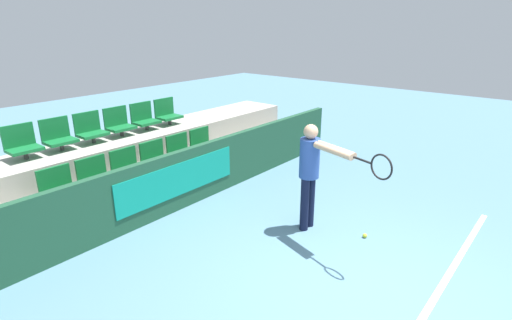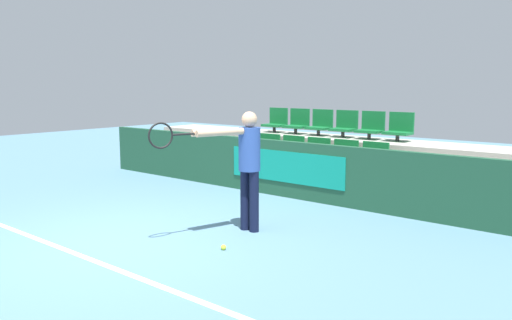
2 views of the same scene
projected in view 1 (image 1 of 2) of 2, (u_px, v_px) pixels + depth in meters
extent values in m
plane|color=slate|center=(372.00, 300.00, 4.57)|extent=(30.00, 30.00, 0.00)
cube|color=#1E4C33|center=(170.00, 184.00, 6.53)|extent=(9.42, 0.12, 1.01)
cube|color=#0F937A|center=(179.00, 179.00, 6.58)|extent=(2.41, 0.02, 0.55)
cube|color=#ADA89E|center=(148.00, 189.00, 6.98)|extent=(9.02, 1.06, 0.47)
cube|color=#ADA89E|center=(113.00, 164.00, 7.54)|extent=(9.02, 1.06, 0.94)
cylinder|color=#333333|center=(63.00, 200.00, 5.86)|extent=(0.07, 0.07, 0.13)
cube|color=#146B33|center=(62.00, 194.00, 5.83)|extent=(0.48, 0.36, 0.05)
cube|color=#146B33|center=(54.00, 179.00, 5.86)|extent=(0.48, 0.04, 0.36)
cylinder|color=#333333|center=(99.00, 188.00, 6.28)|extent=(0.07, 0.07, 0.13)
cube|color=#146B33|center=(98.00, 183.00, 6.25)|extent=(0.48, 0.36, 0.05)
cube|color=#146B33|center=(91.00, 168.00, 6.28)|extent=(0.48, 0.04, 0.36)
cylinder|color=#333333|center=(131.00, 177.00, 6.71)|extent=(0.07, 0.07, 0.13)
cube|color=#146B33|center=(130.00, 172.00, 6.68)|extent=(0.48, 0.36, 0.05)
cube|color=#146B33|center=(123.00, 159.00, 6.70)|extent=(0.48, 0.04, 0.36)
cylinder|color=#333333|center=(159.00, 168.00, 7.13)|extent=(0.07, 0.07, 0.13)
cube|color=#146B33|center=(158.00, 163.00, 7.10)|extent=(0.48, 0.36, 0.05)
cube|color=#146B33|center=(152.00, 151.00, 7.13)|extent=(0.48, 0.04, 0.36)
cylinder|color=#333333|center=(183.00, 160.00, 7.55)|extent=(0.07, 0.07, 0.13)
cube|color=#146B33|center=(183.00, 155.00, 7.52)|extent=(0.48, 0.36, 0.05)
cube|color=#146B33|center=(177.00, 143.00, 7.55)|extent=(0.48, 0.04, 0.36)
cylinder|color=#333333|center=(206.00, 152.00, 7.97)|extent=(0.07, 0.07, 0.13)
cube|color=#146B33|center=(205.00, 148.00, 7.94)|extent=(0.48, 0.36, 0.05)
cube|color=#146B33|center=(199.00, 137.00, 7.97)|extent=(0.48, 0.04, 0.36)
cylinder|color=#333333|center=(26.00, 155.00, 6.34)|extent=(0.07, 0.07, 0.13)
cube|color=#146B33|center=(25.00, 150.00, 6.31)|extent=(0.48, 0.36, 0.05)
cube|color=#146B33|center=(18.00, 135.00, 6.34)|extent=(0.48, 0.04, 0.36)
cylinder|color=#333333|center=(62.00, 147.00, 6.76)|extent=(0.07, 0.07, 0.13)
cube|color=#146B33|center=(61.00, 142.00, 6.73)|extent=(0.48, 0.36, 0.05)
cube|color=#146B33|center=(54.00, 128.00, 6.76)|extent=(0.48, 0.04, 0.36)
cylinder|color=#333333|center=(94.00, 139.00, 7.18)|extent=(0.07, 0.07, 0.13)
cube|color=#146B33|center=(93.00, 134.00, 7.15)|extent=(0.48, 0.36, 0.05)
cube|color=#146B33|center=(87.00, 122.00, 7.18)|extent=(0.48, 0.04, 0.36)
cylinder|color=#333333|center=(122.00, 133.00, 7.61)|extent=(0.07, 0.07, 0.13)
cube|color=#146B33|center=(121.00, 128.00, 7.58)|extent=(0.48, 0.36, 0.05)
cube|color=#146B33|center=(115.00, 116.00, 7.61)|extent=(0.48, 0.04, 0.36)
cylinder|color=#333333|center=(147.00, 127.00, 8.03)|extent=(0.07, 0.07, 0.13)
cube|color=#146B33|center=(147.00, 122.00, 8.00)|extent=(0.48, 0.36, 0.05)
cube|color=#146B33|center=(141.00, 111.00, 8.03)|extent=(0.48, 0.04, 0.36)
cylinder|color=#333333|center=(170.00, 121.00, 8.45)|extent=(0.07, 0.07, 0.13)
cube|color=#146B33|center=(169.00, 117.00, 8.42)|extent=(0.48, 0.36, 0.05)
cube|color=#146B33|center=(164.00, 107.00, 8.45)|extent=(0.48, 0.04, 0.36)
cylinder|color=black|center=(305.00, 204.00, 5.99)|extent=(0.13, 0.13, 0.84)
cylinder|color=black|center=(310.00, 201.00, 6.11)|extent=(0.13, 0.13, 0.84)
cylinder|color=#2D4C99|center=(310.00, 158.00, 5.81)|extent=(0.30, 0.30, 0.59)
sphere|color=tan|center=(311.00, 132.00, 5.68)|extent=(0.21, 0.21, 0.21)
cylinder|color=tan|center=(333.00, 151.00, 5.32)|extent=(0.28, 0.67, 0.09)
cylinder|color=tan|center=(336.00, 149.00, 5.38)|extent=(0.28, 0.67, 0.09)
cylinder|color=black|center=(362.00, 160.00, 4.96)|extent=(0.11, 0.30, 0.03)
torus|color=black|center=(381.00, 167.00, 4.73)|extent=(0.12, 0.32, 0.32)
sphere|color=#CCDB33|center=(365.00, 236.00, 5.88)|extent=(0.07, 0.07, 0.07)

